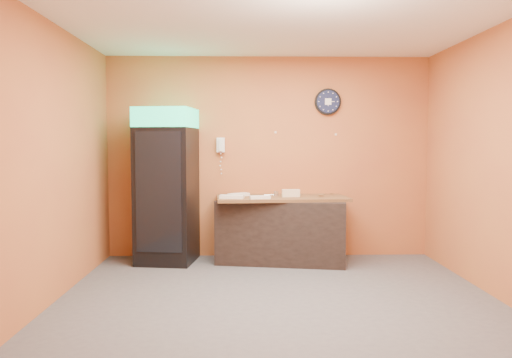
{
  "coord_description": "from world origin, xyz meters",
  "views": [
    {
      "loc": [
        -0.34,
        -5.01,
        1.58
      ],
      "look_at": [
        -0.21,
        0.6,
        1.19
      ],
      "focal_mm": 35.0,
      "sensor_mm": 36.0,
      "label": 1
    }
  ],
  "objects": [
    {
      "name": "left_wall",
      "position": [
        -2.25,
        0.0,
        1.4
      ],
      "size": [
        0.02,
        4.0,
        2.8
      ],
      "primitive_type": "cube",
      "color": "#BB6C34",
      "rests_on": "floor"
    },
    {
      "name": "sub_roll_stack",
      "position": [
        0.28,
        1.56,
        0.93
      ],
      "size": [
        0.24,
        0.09,
        0.1
      ],
      "rotation": [
        0.0,
        0.0,
        0.05
      ],
      "color": "beige",
      "rests_on": "butcher_paper"
    },
    {
      "name": "back_wall",
      "position": [
        0.0,
        2.0,
        1.4
      ],
      "size": [
        4.5,
        0.02,
        2.8
      ],
      "primitive_type": "cube",
      "color": "#BB6C34",
      "rests_on": "floor"
    },
    {
      "name": "wall_clock",
      "position": [
        0.83,
        1.97,
        2.17
      ],
      "size": [
        0.37,
        0.06,
        0.37
      ],
      "color": "black",
      "rests_on": "back_wall"
    },
    {
      "name": "wrapped_sandwich_mid",
      "position": [
        -0.14,
        1.35,
        0.9
      ],
      "size": [
        0.27,
        0.15,
        0.04
      ],
      "primitive_type": "cube",
      "rotation": [
        0.0,
        0.0,
        0.17
      ],
      "color": "white",
      "rests_on": "butcher_paper"
    },
    {
      "name": "wrapped_sandwich_left",
      "position": [
        -0.5,
        1.39,
        0.91
      ],
      "size": [
        0.33,
        0.18,
        0.04
      ],
      "primitive_type": "cube",
      "rotation": [
        0.0,
        0.0,
        -0.18
      ],
      "color": "white",
      "rests_on": "butcher_paper"
    },
    {
      "name": "wall_phone",
      "position": [
        -0.67,
        1.95,
        1.57
      ],
      "size": [
        0.11,
        0.1,
        0.2
      ],
      "color": "white",
      "rests_on": "back_wall"
    },
    {
      "name": "butcher_paper",
      "position": [
        0.16,
        1.63,
        0.86
      ],
      "size": [
        1.77,
        0.9,
        0.04
      ],
      "primitive_type": "cube",
      "rotation": [
        0.0,
        0.0,
        0.06
      ],
      "color": "brown",
      "rests_on": "prep_counter"
    },
    {
      "name": "right_wall",
      "position": [
        2.25,
        0.0,
        1.4
      ],
      "size": [
        0.02,
        4.0,
        2.8
      ],
      "primitive_type": "cube",
      "color": "#BB6C34",
      "rests_on": "floor"
    },
    {
      "name": "floor",
      "position": [
        0.0,
        0.0,
        0.0
      ],
      "size": [
        4.5,
        4.5,
        0.0
      ],
      "primitive_type": "plane",
      "color": "#47474C",
      "rests_on": "ground"
    },
    {
      "name": "wrapped_sandwich_right",
      "position": [
        -0.42,
        1.66,
        0.9
      ],
      "size": [
        0.3,
        0.26,
        0.04
      ],
      "primitive_type": "cube",
      "rotation": [
        0.0,
        0.0,
        0.61
      ],
      "color": "white",
      "rests_on": "butcher_paper"
    },
    {
      "name": "kitchen_tool",
      "position": [
        0.09,
        1.7,
        0.92
      ],
      "size": [
        0.06,
        0.06,
        0.06
      ],
      "primitive_type": "cylinder",
      "color": "silver",
      "rests_on": "butcher_paper"
    },
    {
      "name": "ceiling",
      "position": [
        0.0,
        0.0,
        2.8
      ],
      "size": [
        4.5,
        4.0,
        0.02
      ],
      "primitive_type": "cube",
      "color": "white",
      "rests_on": "back_wall"
    },
    {
      "name": "beverage_cooler",
      "position": [
        -1.37,
        1.6,
        1.0
      ],
      "size": [
        0.81,
        0.82,
        2.06
      ],
      "rotation": [
        0.0,
        0.0,
        -0.14
      ],
      "color": "black",
      "rests_on": "floor"
    },
    {
      "name": "prep_counter",
      "position": [
        0.16,
        1.63,
        0.42
      ],
      "size": [
        1.79,
        1.03,
        0.84
      ],
      "primitive_type": "cube",
      "rotation": [
        0.0,
        0.0,
        -0.17
      ],
      "color": "black",
      "rests_on": "floor"
    }
  ]
}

